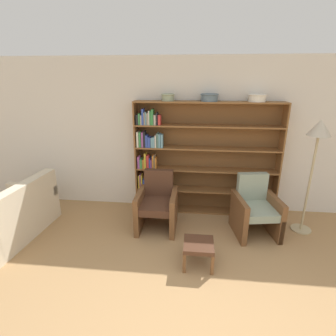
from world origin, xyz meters
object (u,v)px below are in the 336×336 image
object	(u,v)px
bookshelf	(193,160)
armchair_leather	(157,204)
floor_lamp	(318,138)
bowl_terracotta	(209,97)
armchair_cushioned	(255,209)
footstool	(199,246)
couch	(9,218)
bowl_slate	(168,97)
bowl_brass	(257,97)

from	to	relation	value
bookshelf	armchair_leather	bearing A→B (deg)	-129.98
bookshelf	floor_lamp	world-z (taller)	bookshelf
bowl_terracotta	armchair_cushioned	bearing A→B (deg)	-39.49
armchair_cushioned	footstool	xyz separation A→B (m)	(-0.90, -0.90, -0.13)
bookshelf	footstool	size ratio (longest dim) A/B	6.40
floor_lamp	armchair_leather	bearing A→B (deg)	-176.58
armchair_cushioned	bookshelf	bearing A→B (deg)	-42.53
bookshelf	bowl_terracotta	xyz separation A→B (m)	(0.24, -0.02, 1.10)
couch	bowl_slate	bearing A→B (deg)	-60.50
armchair_leather	floor_lamp	distance (m)	2.65
bowl_brass	armchair_leather	world-z (taller)	bowl_brass
bowl_terracotta	couch	size ratio (longest dim) A/B	0.19
bookshelf	couch	world-z (taller)	bookshelf
armchair_leather	bowl_slate	bearing A→B (deg)	-99.81
couch	footstool	size ratio (longest dim) A/B	3.88
bowl_terracotta	couch	xyz separation A→B (m)	(-3.08, -1.15, -1.79)
bowl_slate	armchair_leather	size ratio (longest dim) A/B	0.25
armchair_leather	armchair_cushioned	bearing A→B (deg)	179.95
bowl_slate	armchair_cushioned	distance (m)	2.32
armchair_leather	bowl_terracotta	bearing A→B (deg)	-141.22
bowl_slate	couch	xyz separation A→B (m)	(-2.39, -1.15, -1.78)
couch	footstool	world-z (taller)	couch
bowl_terracotta	bowl_brass	size ratio (longest dim) A/B	1.01
bowl_terracotta	floor_lamp	xyz separation A→B (m)	(1.59, -0.50, -0.55)
bowl_slate	footstool	world-z (taller)	bowl_slate
bowl_brass	footstool	size ratio (longest dim) A/B	0.75
armchair_cushioned	floor_lamp	world-z (taller)	floor_lamp
bowl_brass	footstool	bearing A→B (deg)	-119.80
bookshelf	armchair_cushioned	world-z (taller)	bookshelf
bowl_terracotta	armchair_leather	xyz separation A→B (m)	(-0.80, -0.64, -1.68)
couch	armchair_cushioned	world-z (taller)	armchair_cushioned
bookshelf	armchair_cushioned	size ratio (longest dim) A/B	2.71
bowl_brass	bowl_slate	bearing A→B (deg)	180.00
footstool	bookshelf	bearing A→B (deg)	94.64
bookshelf	bowl_slate	size ratio (longest dim) A/B	10.94
bookshelf	footstool	bearing A→B (deg)	-85.36
bookshelf	bowl_slate	distance (m)	1.18
bowl_slate	armchair_leather	world-z (taller)	bowl_slate
bowl_slate	footstool	distance (m)	2.44
bowl_slate	bowl_brass	world-z (taller)	bowl_brass
couch	armchair_cushioned	size ratio (longest dim) A/B	1.64
floor_lamp	footstool	bearing A→B (deg)	-148.64
bowl_slate	armchair_leather	xyz separation A→B (m)	(-0.11, -0.64, -1.67)
bowl_slate	bowl_brass	xyz separation A→B (m)	(1.45, 0.00, 0.00)
bowl_brass	armchair_leather	size ratio (longest dim) A/B	0.32
bowl_terracotta	couch	bearing A→B (deg)	-159.50
armchair_leather	bowl_brass	bearing A→B (deg)	-157.71
armchair_cushioned	armchair_leather	bearing A→B (deg)	-9.60
bookshelf	armchair_leather	xyz separation A→B (m)	(-0.56, -0.66, -0.58)
bookshelf	floor_lamp	bearing A→B (deg)	-15.83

